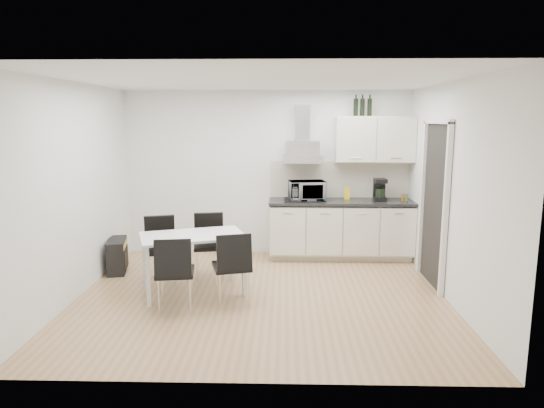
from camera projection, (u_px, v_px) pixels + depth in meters
The scene contains 15 objects.
ground at pixel (262, 296), 5.99m from camera, with size 4.50×4.50×0.00m, color tan.
wall_back at pixel (267, 173), 7.73m from camera, with size 4.50×0.10×2.60m, color white.
wall_front at pixel (249, 231), 3.79m from camera, with size 4.50×0.10×2.60m, color white.
wall_left at pixel (74, 192), 5.82m from camera, with size 0.10×4.00×2.60m, color white.
wall_right at pixel (452, 193), 5.70m from camera, with size 0.10×4.00×2.60m, color white.
ceiling at pixel (261, 80), 5.53m from camera, with size 4.50×4.50×0.00m, color white.
doorway at pixel (433, 206), 6.29m from camera, with size 0.08×1.04×2.10m, color white.
kitchenette at pixel (343, 206), 7.52m from camera, with size 2.22×0.64×2.52m.
dining_table at pixel (193, 242), 6.00m from camera, with size 1.42×1.09×0.75m.
chair_far_left at pixel (161, 251), 6.42m from camera, with size 0.44×0.50×0.88m, color black, non-canonical shape.
chair_far_right at pixel (209, 247), 6.61m from camera, with size 0.44×0.50×0.88m, color black, non-canonical shape.
chair_near_left at pixel (175, 273), 5.48m from camera, with size 0.44×0.50×0.88m, color black, non-canonical shape.
chair_near_right at pixel (232, 267), 5.70m from camera, with size 0.44×0.50×0.88m, color black, non-canonical shape.
guitar_amp at pixel (117, 255), 6.91m from camera, with size 0.36×0.60×0.47m.
floor_speaker at pixel (226, 244), 7.85m from camera, with size 0.20×0.17×0.33m, color black.
Camera 1 is at (0.28, -5.69, 2.17)m, focal length 32.00 mm.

